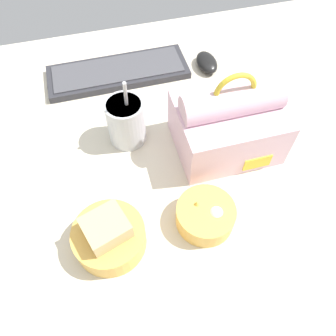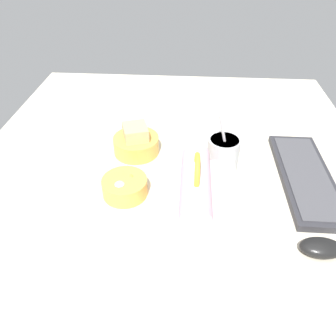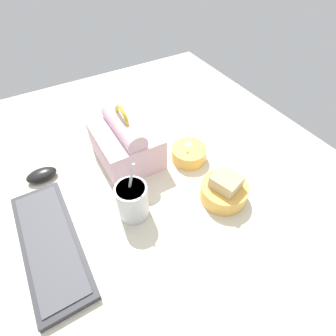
% 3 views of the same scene
% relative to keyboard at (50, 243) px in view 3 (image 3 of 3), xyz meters
% --- Properties ---
extents(desk_surface, '(1.40, 1.10, 0.02)m').
position_rel_keyboard_xyz_m(desk_surface, '(0.05, -0.34, -0.02)').
color(desk_surface, beige).
rests_on(desk_surface, ground).
extents(keyboard, '(0.35, 0.12, 0.02)m').
position_rel_keyboard_xyz_m(keyboard, '(0.00, 0.00, 0.00)').
color(keyboard, '#2D2D33').
rests_on(keyboard, desk_surface).
extents(lunch_bag, '(0.21, 0.17, 0.19)m').
position_rel_keyboard_xyz_m(lunch_bag, '(0.18, -0.28, 0.06)').
color(lunch_bag, beige).
rests_on(lunch_bag, desk_surface).
extents(soup_cup, '(0.08, 0.08, 0.17)m').
position_rel_keyboard_xyz_m(soup_cup, '(-0.02, -0.21, 0.04)').
color(soup_cup, silver).
rests_on(soup_cup, desk_surface).
extents(bento_bowl_sandwich, '(0.13, 0.13, 0.08)m').
position_rel_keyboard_xyz_m(bento_bowl_sandwich, '(-0.09, -0.45, 0.02)').
color(bento_bowl_sandwich, '#EAB24C').
rests_on(bento_bowl_sandwich, desk_surface).
extents(bento_bowl_snacks, '(0.11, 0.11, 0.05)m').
position_rel_keyboard_xyz_m(bento_bowl_snacks, '(0.08, -0.45, 0.01)').
color(bento_bowl_snacks, '#EAB24C').
rests_on(bento_bowl_snacks, desk_surface).
extents(computer_mouse, '(0.05, 0.09, 0.03)m').
position_rel_keyboard_xyz_m(computer_mouse, '(0.23, -0.03, 0.01)').
color(computer_mouse, black).
rests_on(computer_mouse, desk_surface).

